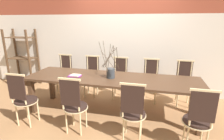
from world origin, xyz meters
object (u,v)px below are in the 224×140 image
chair_near_center (133,111)px  shelving_rack (23,58)px  dining_table (112,82)px  chair_far_center (120,77)px  vase_centerpiece (111,72)px  book_stack (75,76)px

chair_near_center → shelving_rack: size_ratio=0.62×
dining_table → shelving_rack: shelving_rack is taller
chair_far_center → chair_near_center: bearing=108.3°
dining_table → chair_far_center: size_ratio=3.37×
vase_centerpiece → shelving_rack: shelving_rack is taller
dining_table → book_stack: (-0.72, -0.09, 0.09)m
book_stack → shelving_rack: bearing=152.8°
chair_near_center → book_stack: chair_near_center is taller
dining_table → shelving_rack: bearing=160.6°
chair_near_center → chair_far_center: (-0.50, 1.50, 0.00)m
dining_table → book_stack: book_stack is taller
vase_centerpiece → book_stack: bearing=-174.2°
chair_near_center → chair_far_center: 1.58m
dining_table → book_stack: 0.73m
dining_table → vase_centerpiece: vase_centerpiece is taller
shelving_rack → chair_far_center: bearing=-4.9°
chair_near_center → shelving_rack: (-3.31, 1.74, 0.26)m
dining_table → shelving_rack: size_ratio=2.10×
chair_near_center → vase_centerpiece: 0.96m
chair_near_center → vase_centerpiece: bearing=125.1°
dining_table → vase_centerpiece: bearing=-148.0°
chair_near_center → shelving_rack: shelving_rack is taller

